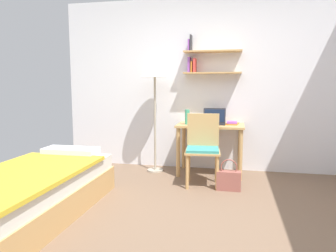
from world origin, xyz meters
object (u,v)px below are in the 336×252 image
at_px(book_stack, 232,123).
at_px(handbag, 229,180).
at_px(standing_lamp, 155,75).
at_px(desk, 210,134).
at_px(desk_chair, 203,146).
at_px(water_bottle, 187,117).
at_px(bed, 31,193).
at_px(laptop, 214,120).

distance_m(book_stack, handbag, 0.97).
distance_m(standing_lamp, book_stack, 1.32).
distance_m(desk, handbag, 0.88).
height_order(desk, desk_chair, desk_chair).
height_order(desk_chair, water_bottle, water_bottle).
distance_m(desk, standing_lamp, 1.18).
height_order(bed, desk_chair, desk_chair).
distance_m(bed, desk_chair, 2.10).
distance_m(water_bottle, book_stack, 0.66).
height_order(bed, desk, desk).
relative_size(bed, desk_chair, 2.23).
bearing_deg(standing_lamp, desk, 1.68).
height_order(laptop, handbag, laptop).
xyz_separation_m(bed, laptop, (1.65, 1.97, 0.55)).
bearing_deg(handbag, desk, 112.63).
xyz_separation_m(bed, desk, (1.60, 1.91, 0.35)).
bearing_deg(standing_lamp, bed, -112.52).
xyz_separation_m(standing_lamp, handbag, (1.11, -0.66, -1.31)).
bearing_deg(desk_chair, desk, 83.47).
bearing_deg(handbag, bed, -147.07).
relative_size(water_bottle, book_stack, 0.84).
bearing_deg(bed, desk_chair, 42.19).
distance_m(desk_chair, book_stack, 0.71).
xyz_separation_m(water_bottle, handbag, (0.62, -0.61, -0.71)).
relative_size(bed, standing_lamp, 1.26).
height_order(laptop, water_bottle, laptop).
bearing_deg(desk, standing_lamp, -178.32).
distance_m(bed, water_bottle, 2.31).
bearing_deg(standing_lamp, water_bottle, -6.29).
height_order(laptop, book_stack, laptop).
distance_m(desk, book_stack, 0.35).
relative_size(water_bottle, handbag, 0.55).
bearing_deg(standing_lamp, desk_chair, -32.53).
bearing_deg(book_stack, water_bottle, -168.47).
bearing_deg(book_stack, handbag, -91.60).
xyz_separation_m(desk_chair, laptop, (0.11, 0.56, 0.28)).
height_order(desk, book_stack, book_stack).
bearing_deg(laptop, desk_chair, -100.71).
bearing_deg(water_bottle, standing_lamp, 173.71).
xyz_separation_m(desk, water_bottle, (-0.33, -0.08, 0.25)).
distance_m(water_bottle, handbag, 1.12).
xyz_separation_m(desk_chair, book_stack, (0.37, 0.56, 0.24)).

